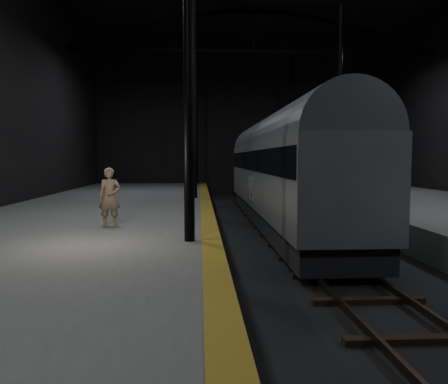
{
  "coord_description": "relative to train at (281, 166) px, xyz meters",
  "views": [
    {
      "loc": [
        -3.54,
        -14.83,
        3.06
      ],
      "look_at": [
        -2.77,
        -1.09,
        2.0
      ],
      "focal_mm": 35.0,
      "sensor_mm": 36.0,
      "label": 1
    }
  ],
  "objects": [
    {
      "name": "ground",
      "position": [
        0.0,
        -4.07,
        -2.72
      ],
      "size": [
        44.0,
        44.0,
        0.0
      ],
      "primitive_type": "plane",
      "color": "black",
      "rests_on": "ground"
    },
    {
      "name": "platform_left",
      "position": [
        -7.5,
        -4.07,
        -2.22
      ],
      "size": [
        9.0,
        43.8,
        1.0
      ],
      "primitive_type": "cube",
      "color": "#575754",
      "rests_on": "ground"
    },
    {
      "name": "tactile_strip",
      "position": [
        -3.25,
        -4.07,
        -1.71
      ],
      "size": [
        0.5,
        43.8,
        0.01
      ],
      "primitive_type": "cube",
      "color": "olive",
      "rests_on": "platform_left"
    },
    {
      "name": "track",
      "position": [
        0.0,
        -4.07,
        -2.65
      ],
      "size": [
        2.4,
        43.0,
        0.24
      ],
      "color": "#3F3328",
      "rests_on": "ground"
    },
    {
      "name": "train",
      "position": [
        0.0,
        0.0,
        0.0
      ],
      "size": [
        2.74,
        18.24,
        4.87
      ],
      "color": "#A1A4A9",
      "rests_on": "ground"
    },
    {
      "name": "woman",
      "position": [
        -6.26,
        -5.61,
        -0.82
      ],
      "size": [
        0.67,
        0.46,
        1.79
      ],
      "primitive_type": "imported",
      "rotation": [
        0.0,
        0.0,
        0.05
      ],
      "color": "#907958",
      "rests_on": "platform_left"
    }
  ]
}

